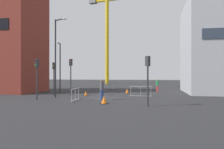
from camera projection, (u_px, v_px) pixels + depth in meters
name	position (u px, v px, depth m)	size (l,w,h in m)	color
ground	(97.00, 97.00, 21.63)	(160.00, 160.00, 0.00)	#28282B
brick_building	(0.00, 41.00, 28.54)	(10.25, 6.77, 13.30)	maroon
construction_crane	(108.00, 28.00, 54.72)	(12.86, 3.16, 21.47)	gold
streetlamp_tall	(57.00, 52.00, 21.12)	(1.45, 0.71, 7.53)	#232326
streetlamp_short	(60.00, 63.00, 26.51)	(0.67, 1.69, 6.03)	#2D2D30
traffic_light_near	(54.00, 73.00, 23.37)	(0.26, 0.38, 3.51)	#232326
traffic_light_corner	(148.00, 72.00, 15.42)	(0.37, 0.36, 3.51)	#2D2D30
traffic_light_island	(71.00, 71.00, 23.11)	(0.34, 0.39, 3.87)	#2D2D30
traffic_light_crosswalk	(37.00, 72.00, 19.50)	(0.29, 0.39, 3.60)	#2D2D30
pedestrian_walking	(102.00, 88.00, 19.30)	(0.34, 0.34, 1.82)	#33519E
pedestrian_waiting	(157.00, 84.00, 28.46)	(0.34, 0.34, 1.74)	red
safety_barrier_left_run	(141.00, 91.00, 22.08)	(2.25, 0.22, 1.08)	gray
safety_barrier_front	(75.00, 94.00, 18.45)	(0.18, 2.18, 1.08)	#B2B5BA
safety_barrier_right_run	(110.00, 86.00, 33.40)	(2.42, 0.10, 1.08)	gray
safety_barrier_rear	(139.00, 86.00, 34.00)	(0.12, 2.50, 1.08)	#9EA0A5
traffic_cone_orange	(86.00, 94.00, 23.42)	(0.48, 0.48, 0.48)	black
traffic_cone_striped	(104.00, 100.00, 16.83)	(0.60, 0.60, 0.60)	black
traffic_cone_by_barrier	(127.00, 91.00, 26.44)	(0.53, 0.53, 0.54)	black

